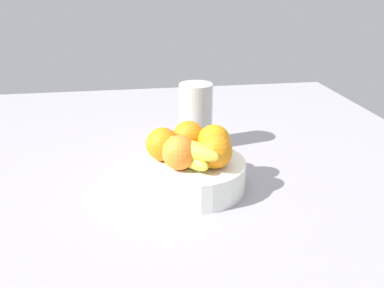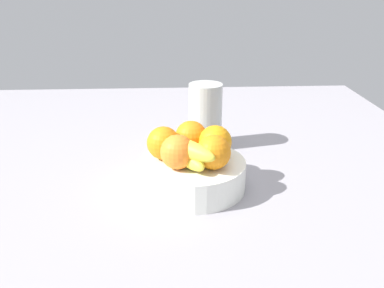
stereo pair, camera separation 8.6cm
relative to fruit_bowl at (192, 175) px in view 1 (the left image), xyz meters
The scene contains 9 objects.
ground_plane 6.24cm from the fruit_bowl, 150.81° to the left, with size 180.00×140.00×3.00cm, color gray.
fruit_bowl is the anchor object (origin of this frame).
orange_front_left 8.71cm from the fruit_bowl, 68.23° to the right, with size 7.17×7.17×7.17cm, color orange.
orange_front_right 8.62cm from the fruit_bowl, ahead, with size 7.17×7.17×7.17cm, color orange.
orange_center 9.24cm from the fruit_bowl, 72.49° to the left, with size 7.17×7.17×7.17cm, color orange.
orange_back_left 8.03cm from the fruit_bowl, 134.89° to the left, with size 7.17×7.17×7.17cm, color orange.
orange_back_right 8.59cm from the fruit_bowl, 128.31° to the right, with size 7.17×7.17×7.17cm, color orange.
banana_bunch 6.68cm from the fruit_bowl, 126.95° to the left, with size 17.76×14.79×6.20cm.
thermos_tumbler 24.86cm from the fruit_bowl, 11.38° to the right, with size 8.81×8.81×17.15cm, color #BABEB9.
Camera 1 is at (-78.34, 10.96, 44.07)cm, focal length 39.94 mm.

